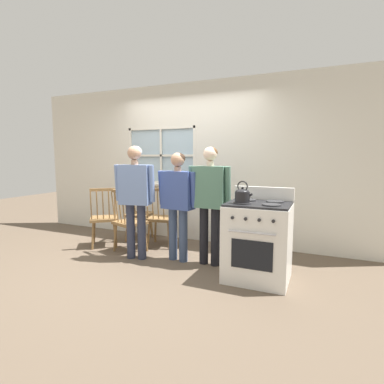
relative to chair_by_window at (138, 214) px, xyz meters
name	(u,v)px	position (x,y,z in m)	size (l,w,h in m)	color
ground_plane	(150,265)	(0.84, -0.98, -0.45)	(16.00, 16.00, 0.00)	brown
wall_back	(193,163)	(0.87, 0.42, 0.89)	(6.40, 0.16, 2.70)	silver
chair_by_window	(138,214)	(0.00, 0.00, 0.00)	(0.48, 0.50, 0.97)	olive
chair_near_wall	(104,219)	(-0.29, -0.55, 0.00)	(0.58, 0.57, 0.97)	olive
chair_center_cluster	(129,223)	(0.25, -0.63, 0.00)	(0.53, 0.52, 0.97)	olive
chair_near_stove	(161,219)	(0.56, -0.17, 0.00)	(0.49, 0.47, 0.97)	olive
person_elderly_left	(135,191)	(0.53, -0.84, 0.52)	(0.59, 0.29, 1.61)	#2D3347
person_teen_center	(178,196)	(1.12, -0.67, 0.46)	(0.61, 0.26, 1.51)	#384766
person_adult_right	(210,195)	(1.58, -0.64, 0.50)	(0.59, 0.22, 1.59)	black
stove	(258,240)	(2.27, -0.87, 0.02)	(0.73, 0.68, 1.08)	white
kettle	(242,195)	(2.11, -1.00, 0.57)	(0.21, 0.17, 0.25)	black
potted_plant	(176,180)	(0.58, 0.33, 0.60)	(0.13, 0.13, 0.29)	beige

